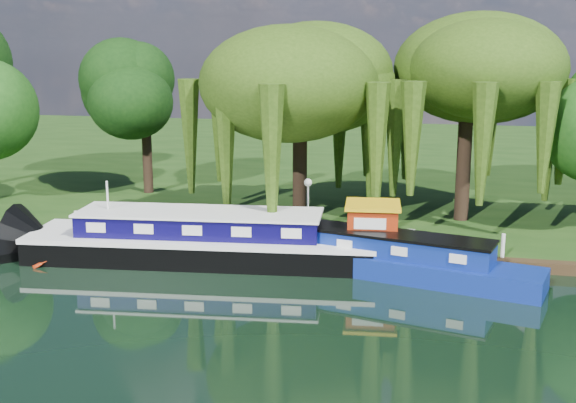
# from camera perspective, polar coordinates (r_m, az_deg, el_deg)

# --- Properties ---
(ground) EXTENTS (120.00, 120.00, 0.00)m
(ground) POSITION_cam_1_polar(r_m,az_deg,el_deg) (23.81, -4.56, -9.79)
(ground) COLOR black
(far_bank) EXTENTS (120.00, 52.00, 0.45)m
(far_bank) POSITION_cam_1_polar(r_m,az_deg,el_deg) (56.14, 5.66, 3.27)
(far_bank) COLOR black
(far_bank) RESTS_ON ground
(dutch_barge) EXTENTS (16.63, 5.32, 3.45)m
(dutch_barge) POSITION_cam_1_polar(r_m,az_deg,el_deg) (30.53, -5.04, -3.12)
(dutch_barge) COLOR black
(dutch_barge) RESTS_ON ground
(narrowboat) EXTENTS (12.91, 5.15, 1.86)m
(narrowboat) POSITION_cam_1_polar(r_m,az_deg,el_deg) (28.99, 7.13, -4.40)
(narrowboat) COLOR navy
(narrowboat) RESTS_ON ground
(red_dinghy) EXTENTS (3.53, 2.62, 0.70)m
(red_dinghy) POSITION_cam_1_polar(r_m,az_deg,el_deg) (31.79, -16.70, -4.58)
(red_dinghy) COLOR maroon
(red_dinghy) RESTS_ON ground
(willow_left) EXTENTS (7.58, 7.58, 9.09)m
(willow_left) POSITION_cam_1_polar(r_m,az_deg,el_deg) (34.78, 0.97, 9.16)
(willow_left) COLOR black
(willow_left) RESTS_ON far_bank
(willow_right) EXTENTS (7.54, 7.54, 9.18)m
(willow_right) POSITION_cam_1_polar(r_m,az_deg,el_deg) (35.95, 14.02, 9.06)
(willow_right) COLOR black
(willow_right) RESTS_ON far_bank
(tree_far_mid) EXTENTS (4.95, 4.95, 8.11)m
(tree_far_mid) POSITION_cam_1_polar(r_m,az_deg,el_deg) (42.55, -11.25, 8.13)
(tree_far_mid) COLOR black
(tree_far_mid) RESTS_ON far_bank
(lamppost) EXTENTS (0.36, 0.36, 2.56)m
(lamppost) POSITION_cam_1_polar(r_m,az_deg,el_deg) (32.80, 1.58, 0.81)
(lamppost) COLOR silver
(lamppost) RESTS_ON far_bank
(mooring_posts) EXTENTS (19.16, 0.16, 1.00)m
(mooring_posts) POSITION_cam_1_polar(r_m,az_deg,el_deg) (31.34, -0.96, -2.49)
(mooring_posts) COLOR silver
(mooring_posts) RESTS_ON far_bank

